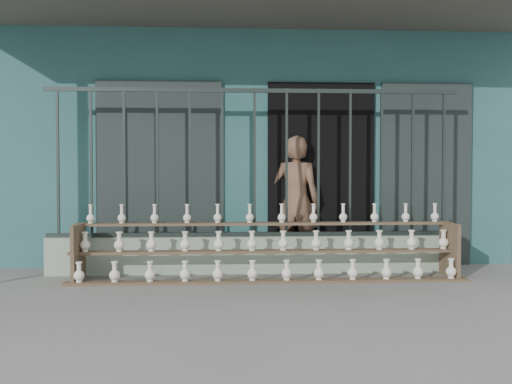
{
  "coord_description": "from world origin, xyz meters",
  "views": [
    {
      "loc": [
        -0.39,
        -5.62,
        1.23
      ],
      "look_at": [
        0.0,
        1.0,
        1.0
      ],
      "focal_mm": 40.0,
      "sensor_mm": 36.0,
      "label": 1
    }
  ],
  "objects": [
    {
      "name": "workshop_building",
      "position": [
        0.0,
        4.23,
        1.62
      ],
      "size": [
        7.4,
        6.6,
        3.21
      ],
      "color": "#2C5D5E",
      "rests_on": "ground"
    },
    {
      "name": "ground",
      "position": [
        0.0,
        0.0,
        0.0
      ],
      "size": [
        60.0,
        60.0,
        0.0
      ],
      "primitive_type": "plane",
      "color": "slate"
    },
    {
      "name": "parapet_wall",
      "position": [
        0.0,
        1.3,
        0.23
      ],
      "size": [
        5.0,
        0.2,
        0.45
      ],
      "primitive_type": "cube",
      "color": "#9BB39A",
      "rests_on": "ground"
    },
    {
      "name": "elderly_woman",
      "position": [
        0.56,
        1.7,
        0.85
      ],
      "size": [
        0.72,
        0.6,
        1.7
      ],
      "primitive_type": "imported",
      "rotation": [
        0.0,
        0.0,
        2.79
      ],
      "color": "brown",
      "rests_on": "ground"
    },
    {
      "name": "shelf_rack",
      "position": [
        0.13,
        0.89,
        0.36
      ],
      "size": [
        4.5,
        0.68,
        0.85
      ],
      "color": "brown",
      "rests_on": "ground"
    },
    {
      "name": "security_fence",
      "position": [
        -0.0,
        1.3,
        1.35
      ],
      "size": [
        5.0,
        0.04,
        1.8
      ],
      "color": "#283330",
      "rests_on": "parapet_wall"
    }
  ]
}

